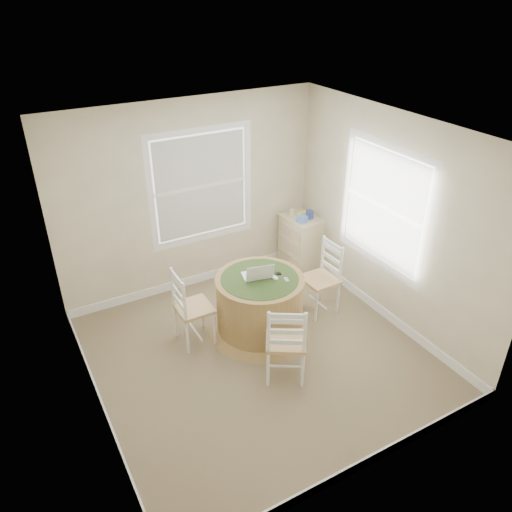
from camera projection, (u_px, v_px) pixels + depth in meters
room at (264, 248)px, 5.36m from camera, size 3.64×3.64×2.64m
round_table at (260, 303)px, 6.01m from camera, size 1.24×1.24×0.76m
chair_left at (194, 308)px, 5.81m from camera, size 0.40×0.42×0.95m
chair_near at (286, 341)px, 5.29m from camera, size 0.57×0.56×0.95m
chair_right at (320, 279)px, 6.35m from camera, size 0.41×0.43×0.95m
laptop at (257, 275)px, 5.85m from camera, size 0.39×0.36×0.23m
mouse at (275, 278)px, 5.84m from camera, size 0.08×0.11×0.03m
phone at (286, 280)px, 5.82m from camera, size 0.06×0.10×0.02m
keys at (278, 274)px, 5.92m from camera, size 0.07×0.06×0.02m
corner_chest at (300, 241)px, 7.42m from camera, size 0.49×0.63×0.79m
tissue_box at (302, 219)px, 7.05m from camera, size 0.13×0.13×0.10m
box_yellow at (303, 214)px, 7.25m from camera, size 0.16×0.11×0.06m
box_blue at (310, 215)px, 7.16m from camera, size 0.09×0.09×0.12m
cup_cream at (292, 212)px, 7.27m from camera, size 0.07×0.07×0.09m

